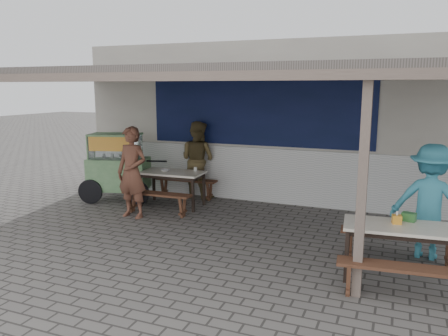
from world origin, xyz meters
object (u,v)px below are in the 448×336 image
condiment_bowl (165,170)px  patron_street_side (132,172)px  patron_wall_side (198,160)px  table_right (405,232)px  bench_right_wall (399,240)px  bench_left_street (157,198)px  condiment_jar (195,169)px  bench_right_street (408,275)px  patron_right_table (430,202)px  tissue_box (397,219)px  bench_left_wall (186,184)px  vendor_cart (118,165)px  donation_box (409,217)px  table_left (172,175)px

condiment_bowl → patron_street_side: bearing=-101.0°
patron_wall_side → condiment_bowl: 0.97m
table_right → bench_right_wall: bearing=90.0°
bench_left_street → condiment_jar: size_ratio=18.04×
condiment_bowl → table_right: bearing=-23.9°
bench_right_street → patron_right_table: (0.28, 1.64, 0.51)m
table_right → condiment_bowl: (-4.71, 2.09, 0.10)m
bench_right_street → bench_right_wall: 1.27m
bench_left_street → tissue_box: bearing=-19.1°
bench_left_street → bench_right_street: 5.04m
tissue_box → condiment_jar: (-4.04, 2.32, -0.02)m
bench_right_street → patron_street_side: bearing=155.5°
bench_left_wall → bench_right_street: same height
table_right → patron_right_table: 1.08m
vendor_cart → patron_wall_side: (1.54, 0.91, 0.06)m
bench_left_street → bench_left_wall: bearing=90.0°
tissue_box → condiment_jar: tissue_box is taller
condiment_jar → donation_box: bearing=-27.1°
table_right → vendor_cart: size_ratio=0.89×
bench_left_street → condiment_bowl: size_ratio=8.00×
bench_left_street → patron_right_table: (4.88, -0.40, 0.52)m
bench_left_street → donation_box: donation_box is taller
vendor_cart → condiment_bowl: (1.21, 0.01, -0.05)m
patron_street_side → condiment_bowl: size_ratio=9.83×
table_right → bench_right_street: bearing=-90.0°
patron_right_table → patron_wall_side: bearing=-13.1°
bench_left_wall → vendor_cart: bearing=-152.7°
table_left → patron_right_table: 5.03m
tissue_box → bench_left_street: bearing=163.0°
table_right → bench_right_wall: 0.71m
bench_left_street → table_right: 4.77m
table_right → condiment_jar: bearing=145.1°
bench_left_wall → patron_street_side: patron_street_side is taller
bench_right_wall → tissue_box: size_ratio=14.39×
bench_left_street → bench_left_wall: 1.40m
patron_wall_side → condiment_jar: patron_wall_side is taller
table_right → bench_right_street: (0.06, -0.63, -0.33)m
vendor_cart → condiment_bowl: size_ratio=9.85×
bench_left_street → condiment_jar: 1.14m
bench_left_wall → patron_street_side: bearing=-102.2°
bench_right_wall → donation_box: donation_box is taller
patron_wall_side → condiment_bowl: size_ratio=9.74×
condiment_bowl → patron_wall_side: bearing=69.8°
table_left → bench_right_street: table_left is taller
bench_left_street → patron_wall_side: 1.67m
patron_street_side → tissue_box: size_ratio=15.53×
table_right → condiment_bowl: 5.15m
bench_right_street → condiment_bowl: 5.50m
bench_left_street → table_right: bearing=-19.4°
bench_left_street → table_right: size_ratio=0.91×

